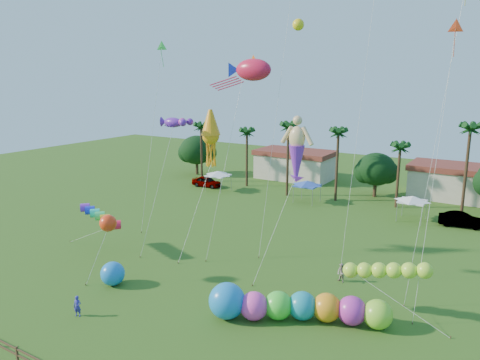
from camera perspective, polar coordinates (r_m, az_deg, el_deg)
The scene contains 19 objects.
ground at distance 32.58m, azimuth -9.87°, elevation -19.07°, with size 160.00×160.00×0.00m, color #285116.
tree_line at distance 67.38m, azimuth 18.13°, elevation 1.11°, with size 69.46×8.91×11.00m.
buildings_row at distance 75.24m, azimuth 14.22°, elevation 0.74°, with size 35.00×7.00×4.00m.
tent_row at distance 63.55m, azimuth 7.96°, elevation -0.46°, with size 31.00×4.00×0.60m.
car_a at distance 73.05m, azimuth -4.07°, elevation -0.20°, with size 1.93×4.79×1.63m, color #4C4C54.
car_b at distance 59.49m, azimuth 25.42°, elevation -4.41°, with size 1.75×5.01×1.65m, color #4C4C54.
spectator_a at distance 36.78m, azimuth -19.21°, elevation -14.32°, with size 0.57×0.37×1.55m, color #322EA3.
spectator_b at distance 40.89m, azimuth 12.26°, elevation -11.02°, with size 0.79×0.62×1.63m, color #A9958D.
caterpillar_inflatable at distance 34.36m, azimuth 6.33°, elevation -15.05°, with size 12.33×7.04×2.62m.
blue_ball at distance 40.81m, azimuth -15.26°, elevation -10.95°, with size 1.99×1.99×1.99m, color blue.
rainbow_tube at distance 46.68m, azimuth -16.23°, elevation -4.96°, with size 8.84×4.31×3.75m.
green_worm at distance 35.59m, azimuth 13.33°, elevation -10.65°, with size 10.15×2.62×3.83m.
orange_ball_kite at distance 40.45m, azimuth -15.79°, elevation -5.10°, with size 1.92×2.91×5.75m.
merman_kite at distance 39.47m, azimuth 6.91°, elevation 3.18°, with size 3.00×5.50×13.30m.
fish_kite at distance 44.57m, azimuth 1.64°, elevation 13.28°, with size 5.69×7.39×18.66m.
squid_kite at distance 44.34m, azimuth -3.59°, elevation 5.38°, with size 2.01×5.51×14.04m.
lobster_kite at distance 45.10m, azimuth -8.17°, elevation 6.96°, with size 3.79×5.15×13.33m.
delta_kite_red at distance 35.05m, azimuth 24.72°, elevation 15.84°, with size 1.15×3.42×20.66m.
delta_kite_green at distance 52.00m, azimuth -9.57°, elevation 15.38°, with size 1.77×3.63×20.61m.
Camera 1 is at (18.87, -20.38, 17.03)m, focal length 35.00 mm.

